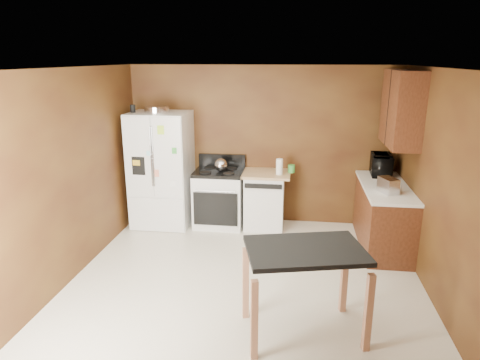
% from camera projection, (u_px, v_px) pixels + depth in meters
% --- Properties ---
extents(floor, '(4.50, 4.50, 0.00)m').
position_uv_depth(floor, '(244.00, 288.00, 5.02)').
color(floor, beige).
rests_on(floor, ground).
extents(ceiling, '(4.50, 4.50, 0.00)m').
position_uv_depth(ceiling, '(245.00, 68.00, 4.32)').
color(ceiling, white).
rests_on(ceiling, ground).
extents(wall_back, '(4.20, 0.00, 4.20)m').
position_uv_depth(wall_back, '(262.00, 146.00, 6.81)').
color(wall_back, brown).
rests_on(wall_back, ground).
extents(wall_front, '(4.20, 0.00, 4.20)m').
position_uv_depth(wall_front, '(197.00, 296.00, 2.53)').
color(wall_front, brown).
rests_on(wall_front, ground).
extents(wall_left, '(0.00, 4.50, 4.50)m').
position_uv_depth(wall_left, '(64.00, 179.00, 4.94)').
color(wall_left, brown).
rests_on(wall_left, ground).
extents(wall_right, '(0.00, 4.50, 4.50)m').
position_uv_depth(wall_right, '(446.00, 194.00, 4.40)').
color(wall_right, brown).
rests_on(wall_right, ground).
extents(roasting_pan, '(0.38, 0.38, 0.09)m').
position_uv_depth(roasting_pan, '(157.00, 110.00, 6.44)').
color(roasting_pan, silver).
rests_on(roasting_pan, refrigerator).
extents(pen_cup, '(0.08, 0.08, 0.12)m').
position_uv_depth(pen_cup, '(133.00, 109.00, 6.46)').
color(pen_cup, black).
rests_on(pen_cup, refrigerator).
extents(kettle, '(0.20, 0.20, 0.20)m').
position_uv_depth(kettle, '(221.00, 165.00, 6.61)').
color(kettle, silver).
rests_on(kettle, gas_range).
extents(paper_towel, '(0.11, 0.11, 0.24)m').
position_uv_depth(paper_towel, '(279.00, 167.00, 6.48)').
color(paper_towel, white).
rests_on(paper_towel, dishwasher).
extents(green_canister, '(0.13, 0.13, 0.12)m').
position_uv_depth(green_canister, '(291.00, 169.00, 6.60)').
color(green_canister, green).
rests_on(green_canister, dishwasher).
extents(toaster, '(0.26, 0.32, 0.20)m').
position_uv_depth(toaster, '(388.00, 185.00, 5.58)').
color(toaster, silver).
rests_on(toaster, right_cabinets).
extents(microwave, '(0.38, 0.54, 0.29)m').
position_uv_depth(microwave, '(381.00, 165.00, 6.42)').
color(microwave, black).
rests_on(microwave, right_cabinets).
extents(refrigerator, '(0.90, 0.80, 1.80)m').
position_uv_depth(refrigerator, '(162.00, 170.00, 6.74)').
color(refrigerator, white).
rests_on(refrigerator, ground).
extents(gas_range, '(0.76, 0.68, 1.10)m').
position_uv_depth(gas_range, '(219.00, 197.00, 6.80)').
color(gas_range, white).
rests_on(gas_range, ground).
extents(dishwasher, '(0.78, 0.63, 0.89)m').
position_uv_depth(dishwasher, '(265.00, 199.00, 6.74)').
color(dishwasher, white).
rests_on(dishwasher, ground).
extents(right_cabinets, '(0.63, 1.58, 2.45)m').
position_uv_depth(right_cabinets, '(389.00, 184.00, 5.94)').
color(right_cabinets, brown).
rests_on(right_cabinets, ground).
extents(island, '(1.24, 0.96, 0.91)m').
position_uv_depth(island, '(305.00, 263.00, 4.01)').
color(island, black).
rests_on(island, ground).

